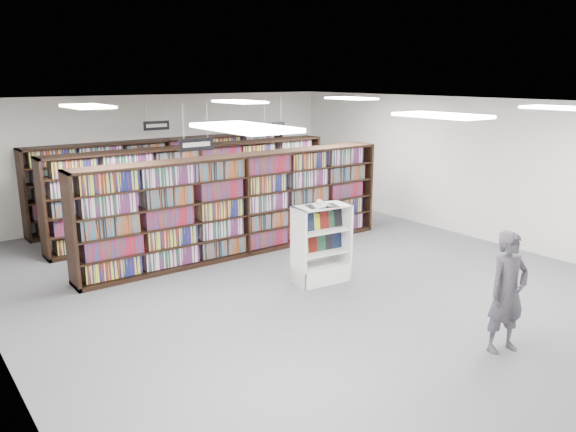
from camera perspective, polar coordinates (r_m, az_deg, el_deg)
floor at (r=10.43m, az=1.19°, el=-6.49°), size 12.00×12.00×0.00m
ceiling at (r=9.78m, az=1.29°, el=11.35°), size 10.00×12.00×0.10m
wall_back at (r=15.12m, az=-12.79°, el=5.86°), size 10.00×0.10×3.20m
wall_right at (r=13.57m, az=18.31°, el=4.60°), size 0.10×12.00×3.20m
bookshelf_row_near at (r=11.72m, az=-4.73°, el=1.13°), size 7.00×0.60×2.10m
bookshelf_row_mid at (r=13.43m, az=-9.22°, el=2.65°), size 7.00×0.60×2.10m
bookshelf_row_far at (r=14.94m, az=-12.21°, el=3.66°), size 7.00×0.60×2.10m
aisle_sign_left at (r=9.88m, az=-9.30°, el=7.31°), size 0.65×0.02×0.80m
aisle_sign_right at (r=13.13m, az=-1.53°, el=9.10°), size 0.65×0.02×0.80m
aisle_sign_center at (r=13.91m, az=-13.22°, el=9.02°), size 0.65×0.02×0.80m
troffer_front_left at (r=5.61m, az=-4.45°, el=8.94°), size 0.60×1.20×0.04m
troffer_front_center at (r=7.63m, az=15.34°, el=9.82°), size 0.60×1.20×0.04m
troffer_front_right at (r=10.14m, az=26.18°, el=9.82°), size 0.60×1.20×0.04m
troffer_back_left at (r=10.20m, az=-19.73°, el=10.44°), size 0.60×1.20×0.04m
troffer_back_center at (r=11.43m, az=-4.95°, el=11.49°), size 0.60×1.20×0.04m
troffer_back_right at (r=13.24m, az=6.44°, el=11.79°), size 0.60×1.20×0.04m
endcap_display at (r=10.24m, az=3.29°, el=-4.01°), size 1.07×0.61×1.43m
open_book at (r=9.87m, az=3.47°, el=1.16°), size 0.61×0.47×0.12m
shopper at (r=8.13m, az=21.40°, el=-7.23°), size 0.69×0.54×1.69m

